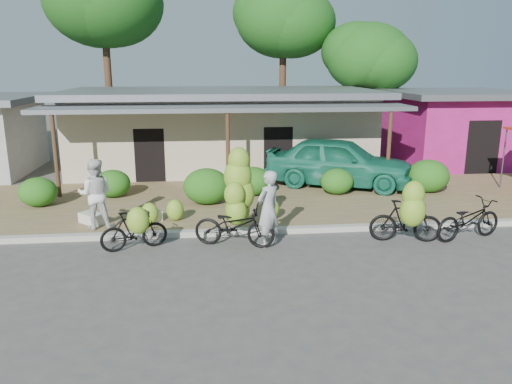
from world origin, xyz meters
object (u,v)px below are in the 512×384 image
bike_center (236,208)px  bike_far_right (468,219)px  vendor (268,209)px  teal_van (339,162)px  bike_left (135,229)px  tree_center_right (279,17)px  tree_near_right (364,55)px  bystander (95,194)px  sack_far (92,218)px  bike_right (408,216)px  sack_near (146,217)px

bike_center → bike_far_right: bearing=-76.7°
vendor → teal_van: vendor is taller
bike_left → bike_center: bike_center is taller
tree_center_right → tree_near_right: 4.88m
tree_center_right → bystander: bearing=-116.5°
tree_center_right → sack_far: size_ratio=11.56×
bike_center → vendor: bearing=-95.5°
tree_near_right → bike_right: tree_near_right is taller
teal_van → sack_far: bearing=138.2°
bike_right → teal_van: size_ratio=0.36×
bike_right → bystander: (-7.85, 1.76, 0.34)m
bike_center → sack_near: size_ratio=2.81×
sack_near → vendor: (3.17, -1.88, 0.68)m
tree_near_right → sack_near: 15.89m
bike_right → teal_van: 5.80m
tree_near_right → sack_far: 16.77m
bike_center → bike_right: size_ratio=1.28×
bike_center → vendor: (0.76, -0.31, 0.04)m
tree_near_right → sack_far: tree_near_right is taller
bike_left → tree_near_right: bearing=-53.4°
bike_left → bike_center: bearing=-100.4°
bike_center → teal_van: (4.04, 5.25, 0.09)m
bike_left → bike_far_right: 8.37m
sack_near → bystander: bystander is taller
bike_right → vendor: vendor is taller
bike_center → bystander: 3.84m
vendor → sack_far: bearing=-63.0°
vendor → teal_van: size_ratio=0.37×
bike_right → bike_far_right: 1.73m
tree_near_right → bike_left: (-9.82, -13.54, -4.27)m
vendor → bystander: 4.65m
vendor → tree_near_right: bearing=-156.1°
tree_center_right → sack_near: 16.20m
teal_van → bike_far_right: bearing=-137.8°
tree_center_right → sack_near: bearing=-112.9°
tree_center_right → sack_far: tree_center_right is taller
bike_right → vendor: (-3.45, 0.23, 0.23)m
bike_center → tree_near_right: bearing=-12.4°
sack_far → vendor: vendor is taller
vendor → bystander: bystander is taller
bike_center → teal_van: bearing=-20.8°
bike_left → sack_far: bearing=18.4°
sack_far → bike_center: bearing=-23.1°
tree_center_right → bike_left: 17.72m
bike_far_right → bystander: bearing=64.3°
sack_near → sack_far: bearing=176.9°
tree_near_right → bike_left: tree_near_right is taller
bike_left → vendor: (3.22, -0.01, 0.39)m
bike_right → teal_van: teal_van is taller
sack_far → vendor: bearing=-22.9°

